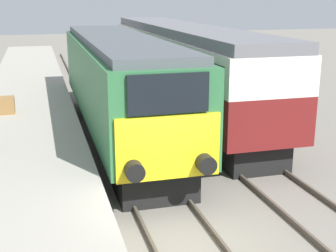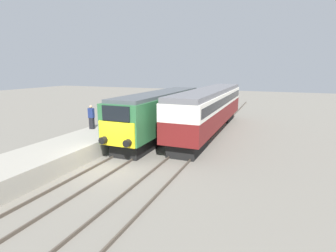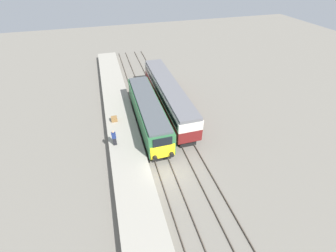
{
  "view_description": "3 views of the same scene",
  "coord_description": "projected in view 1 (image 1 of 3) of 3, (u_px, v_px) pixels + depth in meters",
  "views": [
    {
      "loc": [
        -2.76,
        -8.69,
        5.12
      ],
      "look_at": [
        0.0,
        1.21,
        2.27
      ],
      "focal_mm": 50.0,
      "sensor_mm": 36.0,
      "label": 1
    },
    {
      "loc": [
        8.69,
        -11.83,
        5.6
      ],
      "look_at": [
        1.7,
        5.21,
        1.6
      ],
      "focal_mm": 28.0,
      "sensor_mm": 36.0,
      "label": 2
    },
    {
      "loc": [
        -3.95,
        -14.19,
        17.07
      ],
      "look_at": [
        1.7,
        5.21,
        1.6
      ],
      "focal_mm": 24.0,
      "sensor_mm": 36.0,
      "label": 3
    }
  ],
  "objects": [
    {
      "name": "rails_near_track",
      "position": [
        136.0,
        162.0,
        14.77
      ],
      "size": [
        1.51,
        60.0,
        0.14
      ],
      "color": "#4C4238",
      "rests_on": "ground_plane"
    },
    {
      "name": "locomotive",
      "position": [
        119.0,
        83.0,
        16.79
      ],
      "size": [
        2.7,
        13.61,
        3.78
      ],
      "color": "black",
      "rests_on": "ground_plane"
    },
    {
      "name": "passenger_carriage",
      "position": [
        183.0,
        61.0,
        20.58
      ],
      "size": [
        2.75,
        16.85,
        3.92
      ],
      "color": "black",
      "rests_on": "ground_plane"
    },
    {
      "name": "luggage_crate",
      "position": [
        4.0,
        105.0,
        16.8
      ],
      "size": [
        0.7,
        0.56,
        0.6
      ],
      "color": "olive",
      "rests_on": "platform_left"
    },
    {
      "name": "rails_far_track",
      "position": [
        235.0,
        153.0,
        15.65
      ],
      "size": [
        1.5,
        60.0,
        0.14
      ],
      "color": "#4C4238",
      "rests_on": "ground_plane"
    },
    {
      "name": "ground_plane",
      "position": [
        183.0,
        241.0,
        10.15
      ],
      "size": [
        120.0,
        120.0,
        0.0
      ],
      "primitive_type": "plane",
      "color": "slate"
    },
    {
      "name": "platform_left",
      "position": [
        27.0,
        131.0,
        16.58
      ],
      "size": [
        3.5,
        50.0,
        1.04
      ],
      "color": "#9E998C",
      "rests_on": "ground_plane"
    }
  ]
}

